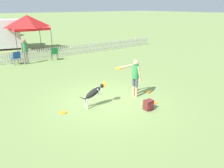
{
  "coord_description": "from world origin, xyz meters",
  "views": [
    {
      "loc": [
        -4.67,
        -6.61,
        3.61
      ],
      "look_at": [
        0.05,
        -0.22,
        0.75
      ],
      "focal_mm": 35.0,
      "sensor_mm": 36.0,
      "label": 1
    }
  ],
  "objects_px": {
    "folding_chair_center": "(54,53)",
    "leaping_dog": "(94,93)",
    "frisbee_near_handler": "(153,103)",
    "frisbee_near_dog": "(148,92)",
    "spectator_standing": "(25,49)",
    "backpack_on_grass": "(148,105)",
    "folding_chair_blue_left": "(16,57)",
    "frisbee_midfield": "(63,113)",
    "canopy_tent_main": "(27,22)",
    "handler_person": "(135,74)"
  },
  "relations": [
    {
      "from": "frisbee_midfield",
      "to": "backpack_on_grass",
      "type": "xyz_separation_m",
      "value": [
        2.64,
        -1.63,
        0.17
      ]
    },
    {
      "from": "frisbee_near_handler",
      "to": "frisbee_midfield",
      "type": "distance_m",
      "value": 3.5
    },
    {
      "from": "handler_person",
      "to": "folding_chair_center",
      "type": "xyz_separation_m",
      "value": [
        -0.13,
        8.09,
        -0.43
      ]
    },
    {
      "from": "leaping_dog",
      "to": "backpack_on_grass",
      "type": "relative_size",
      "value": 3.01
    },
    {
      "from": "handler_person",
      "to": "frisbee_near_handler",
      "type": "bearing_deg",
      "value": -165.47
    },
    {
      "from": "backpack_on_grass",
      "to": "folding_chair_center",
      "type": "bearing_deg",
      "value": 88.19
    },
    {
      "from": "leaping_dog",
      "to": "spectator_standing",
      "type": "relative_size",
      "value": 0.7
    },
    {
      "from": "canopy_tent_main",
      "to": "leaping_dog",
      "type": "bearing_deg",
      "value": -96.7
    },
    {
      "from": "frisbee_near_dog",
      "to": "spectator_standing",
      "type": "distance_m",
      "value": 8.77
    },
    {
      "from": "frisbee_midfield",
      "to": "folding_chair_center",
      "type": "bearing_deg",
      "value": 69.21
    },
    {
      "from": "leaping_dog",
      "to": "folding_chair_center",
      "type": "xyz_separation_m",
      "value": [
        1.74,
        7.94,
        -0.01
      ]
    },
    {
      "from": "frisbee_near_dog",
      "to": "backpack_on_grass",
      "type": "distance_m",
      "value": 1.77
    },
    {
      "from": "frisbee_midfield",
      "to": "spectator_standing",
      "type": "relative_size",
      "value": 0.16
    },
    {
      "from": "folding_chair_blue_left",
      "to": "handler_person",
      "type": "bearing_deg",
      "value": 96.62
    },
    {
      "from": "leaping_dog",
      "to": "spectator_standing",
      "type": "height_order",
      "value": "spectator_standing"
    },
    {
      "from": "leaping_dog",
      "to": "frisbee_near_handler",
      "type": "height_order",
      "value": "leaping_dog"
    },
    {
      "from": "handler_person",
      "to": "spectator_standing",
      "type": "height_order",
      "value": "spectator_standing"
    },
    {
      "from": "frisbee_near_handler",
      "to": "backpack_on_grass",
      "type": "relative_size",
      "value": 0.69
    },
    {
      "from": "backpack_on_grass",
      "to": "spectator_standing",
      "type": "height_order",
      "value": "spectator_standing"
    },
    {
      "from": "frisbee_near_handler",
      "to": "canopy_tent_main",
      "type": "relative_size",
      "value": 0.09
    },
    {
      "from": "folding_chair_center",
      "to": "leaping_dog",
      "type": "bearing_deg",
      "value": 92.05
    },
    {
      "from": "canopy_tent_main",
      "to": "frisbee_near_handler",
      "type": "bearing_deg",
      "value": -87.57
    },
    {
      "from": "frisbee_near_handler",
      "to": "folding_chair_blue_left",
      "type": "height_order",
      "value": "folding_chair_blue_left"
    },
    {
      "from": "handler_person",
      "to": "frisbee_midfield",
      "type": "height_order",
      "value": "handler_person"
    },
    {
      "from": "handler_person",
      "to": "leaping_dog",
      "type": "height_order",
      "value": "handler_person"
    },
    {
      "from": "frisbee_near_dog",
      "to": "folding_chair_blue_left",
      "type": "height_order",
      "value": "folding_chair_blue_left"
    },
    {
      "from": "leaping_dog",
      "to": "folding_chair_center",
      "type": "height_order",
      "value": "same"
    },
    {
      "from": "leaping_dog",
      "to": "canopy_tent_main",
      "type": "distance_m",
      "value": 12.69
    },
    {
      "from": "leaping_dog",
      "to": "folding_chair_blue_left",
      "type": "height_order",
      "value": "leaping_dog"
    },
    {
      "from": "spectator_standing",
      "to": "frisbee_near_handler",
      "type": "bearing_deg",
      "value": 104.54
    },
    {
      "from": "leaping_dog",
      "to": "backpack_on_grass",
      "type": "bearing_deg",
      "value": 50.29
    },
    {
      "from": "frisbee_near_handler",
      "to": "leaping_dog",
      "type": "bearing_deg",
      "value": 151.07
    },
    {
      "from": "leaping_dog",
      "to": "folding_chair_center",
      "type": "distance_m",
      "value": 8.12
    },
    {
      "from": "backpack_on_grass",
      "to": "folding_chair_center",
      "type": "height_order",
      "value": "folding_chair_center"
    },
    {
      "from": "frisbee_near_dog",
      "to": "spectator_standing",
      "type": "xyz_separation_m",
      "value": [
        -2.87,
        8.23,
        0.97
      ]
    },
    {
      "from": "spectator_standing",
      "to": "handler_person",
      "type": "bearing_deg",
      "value": 105.0
    },
    {
      "from": "leaping_dog",
      "to": "folding_chair_blue_left",
      "type": "xyz_separation_m",
      "value": [
        -0.72,
        8.22,
        -0.03
      ]
    },
    {
      "from": "handler_person",
      "to": "folding_chair_center",
      "type": "height_order",
      "value": "handler_person"
    },
    {
      "from": "frisbee_midfield",
      "to": "folding_chair_blue_left",
      "type": "height_order",
      "value": "folding_chair_blue_left"
    },
    {
      "from": "frisbee_near_handler",
      "to": "folding_chair_blue_left",
      "type": "relative_size",
      "value": 0.29
    },
    {
      "from": "folding_chair_center",
      "to": "canopy_tent_main",
      "type": "bearing_deg",
      "value": -72.07
    },
    {
      "from": "frisbee_near_handler",
      "to": "folding_chair_blue_left",
      "type": "xyz_separation_m",
      "value": [
        -2.76,
        9.35,
        0.52
      ]
    },
    {
      "from": "folding_chair_center",
      "to": "canopy_tent_main",
      "type": "xyz_separation_m",
      "value": [
        -0.28,
        4.55,
        1.78
      ]
    },
    {
      "from": "frisbee_midfield",
      "to": "backpack_on_grass",
      "type": "height_order",
      "value": "backpack_on_grass"
    },
    {
      "from": "frisbee_near_dog",
      "to": "backpack_on_grass",
      "type": "relative_size",
      "value": 0.69
    },
    {
      "from": "handler_person",
      "to": "canopy_tent_main",
      "type": "xyz_separation_m",
      "value": [
        -0.41,
        12.63,
        1.35
      ]
    },
    {
      "from": "backpack_on_grass",
      "to": "handler_person",
      "type": "bearing_deg",
      "value": 71.37
    },
    {
      "from": "leaping_dog",
      "to": "folding_chair_blue_left",
      "type": "relative_size",
      "value": 1.29
    },
    {
      "from": "canopy_tent_main",
      "to": "handler_person",
      "type": "bearing_deg",
      "value": -88.13
    },
    {
      "from": "frisbee_midfield",
      "to": "spectator_standing",
      "type": "xyz_separation_m",
      "value": [
        1.03,
        7.84,
        0.97
      ]
    }
  ]
}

